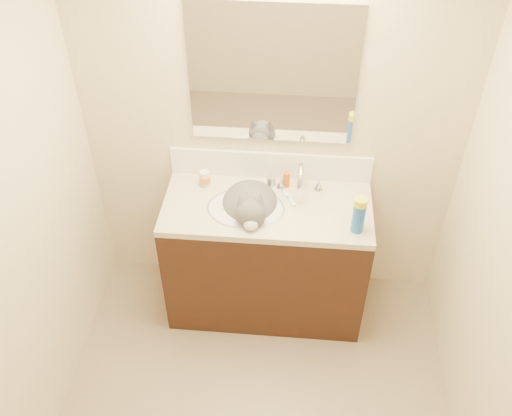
% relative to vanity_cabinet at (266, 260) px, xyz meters
% --- Properties ---
extents(room_shell, '(2.24, 2.54, 2.52)m').
position_rel_vanity_cabinet_xyz_m(room_shell, '(0.00, -0.97, 1.08)').
color(room_shell, beige).
rests_on(room_shell, ground).
extents(vanity_cabinet, '(1.20, 0.55, 0.82)m').
position_rel_vanity_cabinet_xyz_m(vanity_cabinet, '(0.00, 0.00, 0.00)').
color(vanity_cabinet, black).
rests_on(vanity_cabinet, ground).
extents(counter_slab, '(1.20, 0.55, 0.04)m').
position_rel_vanity_cabinet_xyz_m(counter_slab, '(0.00, 0.00, 0.43)').
color(counter_slab, '#C4B59A').
rests_on(counter_slab, vanity_cabinet).
extents(basin, '(0.45, 0.36, 0.14)m').
position_rel_vanity_cabinet_xyz_m(basin, '(-0.12, -0.03, 0.38)').
color(basin, silver).
rests_on(basin, vanity_cabinet).
extents(faucet, '(0.28, 0.20, 0.21)m').
position_rel_vanity_cabinet_xyz_m(faucet, '(0.18, 0.14, 0.54)').
color(faucet, silver).
rests_on(faucet, counter_slab).
extents(cat, '(0.41, 0.48, 0.35)m').
position_rel_vanity_cabinet_xyz_m(cat, '(-0.10, -0.01, 0.43)').
color(cat, '#4D4A4C').
rests_on(cat, basin).
extents(backsplash, '(1.20, 0.02, 0.18)m').
position_rel_vanity_cabinet_xyz_m(backsplash, '(0.00, 0.26, 0.54)').
color(backsplash, white).
rests_on(backsplash, counter_slab).
extents(mirror, '(0.90, 0.02, 0.80)m').
position_rel_vanity_cabinet_xyz_m(mirror, '(0.00, 0.26, 1.13)').
color(mirror, white).
rests_on(mirror, room_shell).
extents(pill_bottle, '(0.06, 0.06, 0.10)m').
position_rel_vanity_cabinet_xyz_m(pill_bottle, '(-0.38, 0.15, 0.50)').
color(pill_bottle, white).
rests_on(pill_bottle, counter_slab).
extents(pill_label, '(0.08, 0.08, 0.04)m').
position_rel_vanity_cabinet_xyz_m(pill_label, '(-0.38, 0.15, 0.50)').
color(pill_label, orange).
rests_on(pill_label, pill_bottle).
extents(silver_jar, '(0.05, 0.05, 0.06)m').
position_rel_vanity_cabinet_xyz_m(silver_jar, '(0.01, 0.19, 0.48)').
color(silver_jar, '#B7B7BC').
rests_on(silver_jar, counter_slab).
extents(amber_bottle, '(0.05, 0.05, 0.10)m').
position_rel_vanity_cabinet_xyz_m(amber_bottle, '(0.10, 0.19, 0.50)').
color(amber_bottle, '#C54817').
rests_on(amber_bottle, counter_slab).
extents(toothbrush, '(0.09, 0.14, 0.01)m').
position_rel_vanity_cabinet_xyz_m(toothbrush, '(0.12, 0.07, 0.46)').
color(toothbrush, white).
rests_on(toothbrush, counter_slab).
extents(toothbrush_head, '(0.03, 0.03, 0.02)m').
position_rel_vanity_cabinet_xyz_m(toothbrush_head, '(0.12, 0.07, 0.46)').
color(toothbrush_head, '#67AEDB').
rests_on(toothbrush_head, counter_slab).
extents(spray_can, '(0.07, 0.07, 0.19)m').
position_rel_vanity_cabinet_xyz_m(spray_can, '(0.50, -0.16, 0.54)').
color(spray_can, blue).
rests_on(spray_can, counter_slab).
extents(spray_cap, '(0.07, 0.07, 0.04)m').
position_rel_vanity_cabinet_xyz_m(spray_cap, '(0.50, -0.16, 0.65)').
color(spray_cap, '#C8D816').
rests_on(spray_cap, spray_can).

